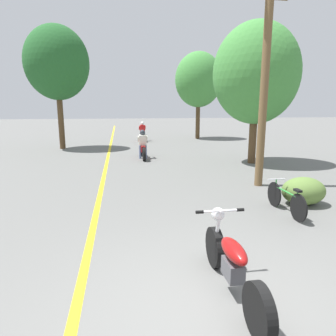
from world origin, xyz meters
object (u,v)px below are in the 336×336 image
Objects in this scene: roadside_tree_left at (57,63)px; motorcycle_foreground at (232,263)px; roadside_tree_right_near at (256,74)px; utility_pole at (264,83)px; bicycle_parked at (286,199)px; motorcycle_rider_far at (143,134)px; motorcycle_rider_lead at (143,148)px; roadside_tree_right_far at (199,80)px.

roadside_tree_left is 3.25× the size of motorcycle_foreground.
roadside_tree_right_near is at bearing -33.98° from roadside_tree_left.
bicycle_parked is (-0.52, -2.46, -2.77)m from utility_pole.
roadside_tree_left is at bearing -146.92° from motorcycle_rider_far.
motorcycle_rider_lead is at bearing 119.77° from utility_pole.
roadside_tree_right_near reaches higher than motorcycle_rider_lead.
motorcycle_rider_far is (0.55, 7.36, 0.01)m from motorcycle_rider_lead.
motorcycle_rider_far reaches higher than motorcycle_foreground.
motorcycle_rider_far is at bearing 89.29° from motorcycle_foreground.
motorcycle_rider_far reaches higher than bicycle_parked.
roadside_tree_right_far reaches higher than motorcycle_foreground.
roadside_tree_left is (-9.28, -4.24, 0.42)m from roadside_tree_right_far.
motorcycle_rider_far is (-4.06, 9.30, -3.24)m from roadside_tree_right_near.
roadside_tree_left is 7.29m from motorcycle_rider_far.
motorcycle_rider_far is at bearing 101.52° from utility_pole.
roadside_tree_right_near is 2.77× the size of motorcycle_foreground.
roadside_tree_right_near reaches higher than motorcycle_rider_far.
roadside_tree_right_near reaches higher than motorcycle_foreground.
roadside_tree_left is at bearing 107.64° from motorcycle_foreground.
utility_pole is at bearing 77.98° from bicycle_parked.
motorcycle_rider_lead is at bearing 108.35° from bicycle_parked.
roadside_tree_right_near is at bearing 72.30° from bicycle_parked.
motorcycle_foreground is (4.73, -14.87, -4.38)m from roadside_tree_left.
bicycle_parked is at bearing 48.92° from motorcycle_foreground.
bicycle_parked is (-2.22, -16.42, -4.04)m from roadside_tree_right_far.
motorcycle_foreground is at bearing -72.36° from roadside_tree_left.
utility_pole is 3.74m from bicycle_parked.
motorcycle_foreground is 1.29× the size of bicycle_parked.
motorcycle_foreground reaches higher than bicycle_parked.
roadside_tree_left is (-7.59, 9.72, 1.70)m from utility_pole.
motorcycle_rider_far is at bearing -166.81° from roadside_tree_right_far.
roadside_tree_right_far is 10.44m from motorcycle_rider_lead.
roadside_tree_left is 7.40m from motorcycle_rider_lead.
utility_pole reaches higher than bicycle_parked.
motorcycle_rider_lead is (4.40, -4.14, -4.28)m from roadside_tree_left.
motorcycle_foreground is 3.56m from bicycle_parked.
motorcycle_foreground is (-4.56, -19.11, -3.95)m from roadside_tree_right_far.
roadside_tree_right_far is 20.04m from motorcycle_foreground.
bicycle_parked is at bearing -102.02° from utility_pole.
roadside_tree_right_near is 0.85× the size of roadside_tree_left.
motorcycle_rider_far is at bearing 113.60° from roadside_tree_right_near.
motorcycle_rider_lead is at bearing 157.22° from roadside_tree_right_near.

